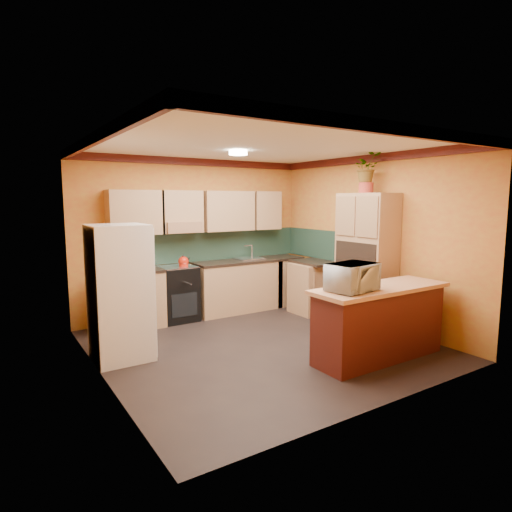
{
  "coord_description": "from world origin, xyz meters",
  "views": [
    {
      "loc": [
        -3.15,
        -4.75,
        2.0
      ],
      "look_at": [
        0.2,
        0.45,
        1.18
      ],
      "focal_mm": 30.0,
      "sensor_mm": 36.0,
      "label": 1
    }
  ],
  "objects_px": {
    "fridge": "(120,293)",
    "breakfast_bar": "(379,324)",
    "pantry": "(366,261)",
    "microwave": "(352,277)",
    "base_cabinets_back": "(211,290)",
    "stove": "(177,293)"
  },
  "relations": [
    {
      "from": "fridge",
      "to": "breakfast_bar",
      "type": "relative_size",
      "value": 0.94
    },
    {
      "from": "pantry",
      "to": "microwave",
      "type": "xyz_separation_m",
      "value": [
        -1.36,
        -1.04,
        0.04
      ]
    },
    {
      "from": "base_cabinets_back",
      "to": "pantry",
      "type": "xyz_separation_m",
      "value": [
        1.7,
        -1.96,
        0.61
      ]
    },
    {
      "from": "stove",
      "to": "fridge",
      "type": "xyz_separation_m",
      "value": [
        -1.27,
        -1.25,
        0.39
      ]
    },
    {
      "from": "pantry",
      "to": "microwave",
      "type": "relative_size",
      "value": 3.53
    },
    {
      "from": "pantry",
      "to": "breakfast_bar",
      "type": "bearing_deg",
      "value": -129.54
    },
    {
      "from": "microwave",
      "to": "breakfast_bar",
      "type": "bearing_deg",
      "value": -9.66
    },
    {
      "from": "fridge",
      "to": "pantry",
      "type": "distance_m",
      "value": 3.67
    },
    {
      "from": "fridge",
      "to": "pantry",
      "type": "height_order",
      "value": "pantry"
    },
    {
      "from": "base_cabinets_back",
      "to": "fridge",
      "type": "bearing_deg",
      "value": -146.64
    },
    {
      "from": "base_cabinets_back",
      "to": "pantry",
      "type": "distance_m",
      "value": 2.67
    },
    {
      "from": "fridge",
      "to": "breakfast_bar",
      "type": "xyz_separation_m",
      "value": [
        2.74,
        -1.75,
        -0.41
      ]
    },
    {
      "from": "pantry",
      "to": "breakfast_bar",
      "type": "relative_size",
      "value": 1.17
    },
    {
      "from": "breakfast_bar",
      "to": "microwave",
      "type": "distance_m",
      "value": 0.82
    },
    {
      "from": "stove",
      "to": "base_cabinets_back",
      "type": "bearing_deg",
      "value": 0.0
    },
    {
      "from": "breakfast_bar",
      "to": "base_cabinets_back",
      "type": "bearing_deg",
      "value": 105.68
    },
    {
      "from": "pantry",
      "to": "microwave",
      "type": "distance_m",
      "value": 1.72
    },
    {
      "from": "stove",
      "to": "microwave",
      "type": "bearing_deg",
      "value": -72.09
    },
    {
      "from": "base_cabinets_back",
      "to": "microwave",
      "type": "distance_m",
      "value": 3.09
    },
    {
      "from": "breakfast_bar",
      "to": "microwave",
      "type": "bearing_deg",
      "value": 180.0
    },
    {
      "from": "stove",
      "to": "breakfast_bar",
      "type": "bearing_deg",
      "value": -63.94
    },
    {
      "from": "microwave",
      "to": "pantry",
      "type": "bearing_deg",
      "value": 27.88
    }
  ]
}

